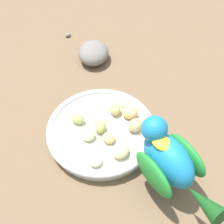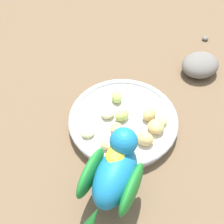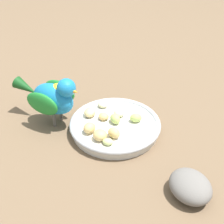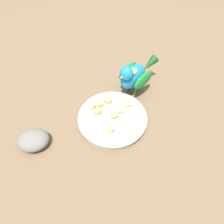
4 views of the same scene
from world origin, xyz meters
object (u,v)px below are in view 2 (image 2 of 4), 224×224
Objects in this scene: apple_piece_6 at (109,113)px; parrot at (114,177)px; apple_piece_4 at (158,127)px; apple_piece_1 at (116,128)px; apple_piece_3 at (151,114)px; apple_piece_7 at (90,132)px; apple_piece_8 at (147,139)px; apple_piece_2 at (165,119)px; rock_large at (202,65)px; pebble_0 at (207,38)px; apple_piece_0 at (112,144)px; feeding_bowl at (125,121)px; apple_piece_9 at (117,97)px; apple_piece_5 at (124,115)px.

apple_piece_6 is 0.14× the size of parrot.
apple_piece_1 is at bearing -87.97° from apple_piece_4.
apple_piece_6 is (-0.00, -0.09, -0.00)m from apple_piece_3.
apple_piece_6 is 1.01× the size of apple_piece_7.
apple_piece_8 reaches higher than apple_piece_7.
rock_large is at bearing 148.33° from apple_piece_2.
apple_piece_3 is 1.16× the size of apple_piece_7.
apple_piece_8 reaches higher than pebble_0.
apple_piece_0 is 0.05m from apple_piece_7.
apple_piece_6 is 0.30× the size of rock_large.
apple_piece_1 reaches higher than pebble_0.
apple_piece_4 is at bearing 92.03° from apple_piece_1.
feeding_bowl reaches higher than pebble_0.
apple_piece_7 reaches higher than feeding_bowl.
apple_piece_0 is at bearing 26.30° from parrot.
apple_piece_2 is 0.75× the size of apple_piece_8.
parrot is (0.13, 0.05, 0.05)m from apple_piece_7.
apple_piece_4 is 1.21× the size of apple_piece_6.
pebble_0 is (-0.14, 0.04, -0.02)m from rock_large.
apple_piece_3 is 1.15× the size of apple_piece_6.
feeding_bowl is at bearing -47.82° from rock_large.
apple_piece_2 is at bearing 60.96° from apple_piece_9.
parrot reaches higher than apple_piece_6.
apple_piece_1 is 1.07× the size of apple_piece_2.
apple_piece_8 reaches higher than apple_piece_2.
apple_piece_3 is 0.06m from apple_piece_5.
apple_piece_2 is 0.13× the size of parrot.
apple_piece_4 and apple_piece_8 have the same top height.
apple_piece_4 is at bearing 67.70° from apple_piece_5.
apple_piece_8 is (0.07, 0.08, 0.00)m from apple_piece_6.
rock_large is (-0.13, 0.21, -0.01)m from apple_piece_9.
feeding_bowl is at bearing -144.15° from apple_piece_8.
apple_piece_4 reaches higher than pebble_0.
apple_piece_1 is at bearing 21.53° from parrot.
feeding_bowl is 8.33× the size of apple_piece_7.
parrot is 0.41m from rock_large.
apple_piece_2 is 0.12m from apple_piece_9.
feeding_bowl is at bearing 93.32° from apple_piece_5.
apple_piece_4 is 0.17m from parrot.
apple_piece_6 is at bearing 26.70° from parrot.
apple_piece_7 is 0.29× the size of rock_large.
apple_piece_5 is 0.27m from rock_large.
apple_piece_9 is 1.72× the size of pebble_0.
apple_piece_2 reaches higher than feeding_bowl.
apple_piece_0 is at bearing -4.57° from apple_piece_9.
apple_piece_8 is at bearing 37.95° from apple_piece_5.
apple_piece_8 is 0.42m from pebble_0.
apple_piece_8 is at bearing -32.77° from rock_large.
apple_piece_9 is (-0.11, -0.06, -0.00)m from apple_piece_8.
apple_piece_5 is 0.06m from apple_piece_9.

